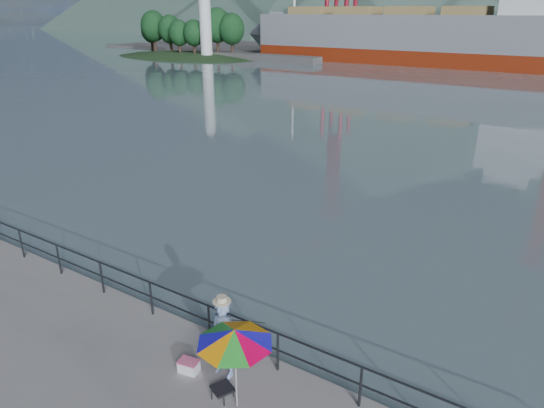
{
  "coord_description": "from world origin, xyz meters",
  "views": [
    {
      "loc": [
        7.72,
        -5.81,
        7.65
      ],
      "look_at": [
        0.06,
        6.0,
        2.0
      ],
      "focal_mm": 32.0,
      "sensor_mm": 36.0,
      "label": 1
    }
  ],
  "objects_px": {
    "beach_umbrella": "(235,337)",
    "bulk_carrier": "(428,35)",
    "fisherman": "(223,339)",
    "cooler_bag": "(189,367)"
  },
  "relations": [
    {
      "from": "beach_umbrella",
      "to": "bulk_carrier",
      "type": "height_order",
      "value": "bulk_carrier"
    },
    {
      "from": "beach_umbrella",
      "to": "bulk_carrier",
      "type": "distance_m",
      "value": 74.59
    },
    {
      "from": "fisherman",
      "to": "bulk_carrier",
      "type": "distance_m",
      "value": 73.82
    },
    {
      "from": "fisherman",
      "to": "cooler_bag",
      "type": "xyz_separation_m",
      "value": [
        -0.73,
        -0.39,
        -0.81
      ]
    },
    {
      "from": "beach_umbrella",
      "to": "bulk_carrier",
      "type": "bearing_deg",
      "value": 103.78
    },
    {
      "from": "beach_umbrella",
      "to": "bulk_carrier",
      "type": "xyz_separation_m",
      "value": [
        -17.76,
        72.4,
        2.39
      ]
    },
    {
      "from": "bulk_carrier",
      "to": "cooler_bag",
      "type": "bearing_deg",
      "value": -77.33
    },
    {
      "from": "fisherman",
      "to": "bulk_carrier",
      "type": "bearing_deg",
      "value": 104.55
    },
    {
      "from": "cooler_bag",
      "to": "bulk_carrier",
      "type": "distance_m",
      "value": 74.08
    },
    {
      "from": "fisherman",
      "to": "beach_umbrella",
      "type": "height_order",
      "value": "beach_umbrella"
    }
  ]
}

